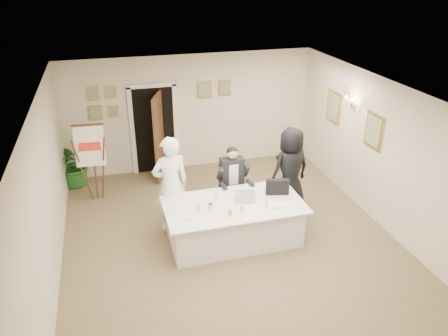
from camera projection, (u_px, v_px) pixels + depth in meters
name	position (u px, v px, depth m)	size (l,w,h in m)	color
floor	(231.00, 242.00, 8.09)	(7.00, 7.00, 0.00)	brown
ceiling	(232.00, 95.00, 6.88)	(6.00, 7.00, 0.02)	white
wall_back	(191.00, 113.00, 10.53)	(6.00, 0.10, 2.80)	beige
wall_front	(329.00, 322.00, 4.44)	(6.00, 0.10, 2.80)	beige
wall_left	(46.00, 198.00, 6.76)	(0.10, 7.00, 2.80)	beige
wall_right	(384.00, 156.00, 8.21)	(0.10, 7.00, 2.80)	beige
doorway	(156.00, 133.00, 10.31)	(1.14, 0.86, 2.20)	black
pictures_back_wall	(156.00, 98.00, 10.11)	(3.40, 0.06, 0.80)	gold
pictures_right_wall	(352.00, 118.00, 9.10)	(0.06, 2.20, 0.80)	gold
wall_sconce	(351.00, 102.00, 8.93)	(0.20, 0.30, 0.24)	gold
conference_table	(234.00, 222.00, 8.00)	(2.50, 1.34, 0.78)	white
seated_man	(233.00, 181.00, 8.75)	(0.63, 0.67, 1.46)	black
flip_chart	(93.00, 166.00, 9.20)	(0.61, 0.40, 1.72)	#402414
standing_man	(171.00, 185.00, 8.12)	(0.69, 0.46, 1.90)	white
standing_woman	(290.00, 169.00, 8.85)	(0.87, 0.56, 1.78)	black
potted_palm	(74.00, 163.00, 9.96)	(0.97, 0.84, 1.08)	#206122
laptop	(243.00, 193.00, 7.90)	(0.34, 0.36, 0.28)	#B7BABC
laptop_bag	(277.00, 187.00, 8.10)	(0.42, 0.12, 0.30)	black
paper_stack	(276.00, 205.00, 7.77)	(0.32, 0.22, 0.03)	white
plate_left	(189.00, 217.00, 7.41)	(0.22, 0.22, 0.01)	white
plate_mid	(214.00, 218.00, 7.39)	(0.21, 0.21, 0.01)	white
plate_near	(231.00, 216.00, 7.45)	(0.21, 0.21, 0.01)	white
glass_a	(199.00, 207.00, 7.60)	(0.07, 0.07, 0.14)	silver
glass_b	(242.00, 208.00, 7.55)	(0.07, 0.07, 0.14)	silver
glass_c	(266.00, 203.00, 7.70)	(0.06, 0.06, 0.14)	silver
glass_d	(217.00, 197.00, 7.91)	(0.07, 0.07, 0.14)	silver
oj_glass	(230.00, 213.00, 7.42)	(0.07, 0.07, 0.13)	#FFA515
steel_jug	(210.00, 207.00, 7.62)	(0.09, 0.09, 0.11)	silver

